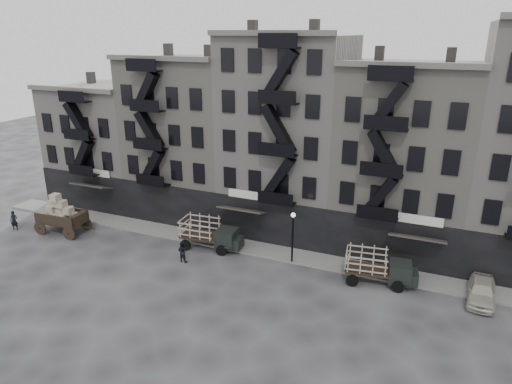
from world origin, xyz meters
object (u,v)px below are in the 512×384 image
at_px(stake_truck_east, 379,265).
at_px(car_east, 482,291).
at_px(stake_truck_west, 210,232).
at_px(pedestrian_mid, 183,251).
at_px(horse, 65,213).
at_px(wagon, 60,210).
at_px(pedestrian_west, 14,221).

distance_m(stake_truck_east, car_east, 6.86).
height_order(stake_truck_west, pedestrian_mid, stake_truck_west).
relative_size(horse, wagon, 0.48).
relative_size(horse, pedestrian_mid, 1.25).
height_order(stake_truck_west, car_east, stake_truck_west).
distance_m(stake_truck_east, pedestrian_mid, 15.04).
bearing_deg(pedestrian_west, wagon, -10.94).
bearing_deg(pedestrian_west, pedestrian_mid, -25.31).
xyz_separation_m(wagon, pedestrian_mid, (13.06, -0.54, -1.27)).
height_order(car_east, pedestrian_west, pedestrian_west).
bearing_deg(horse, stake_truck_west, -109.49).
bearing_deg(stake_truck_west, car_east, -4.20).
bearing_deg(pedestrian_mid, wagon, -1.88).
height_order(car_east, pedestrian_mid, pedestrian_mid).
bearing_deg(pedestrian_mid, stake_truck_west, -105.09).
height_order(stake_truck_west, stake_truck_east, stake_truck_west).
bearing_deg(stake_truck_east, pedestrian_mid, -177.35).
distance_m(horse, pedestrian_mid, 14.74).
height_order(horse, pedestrian_west, horse).
bearing_deg(stake_truck_west, pedestrian_west, -172.99).
relative_size(car_east, pedestrian_mid, 2.47).
height_order(horse, pedestrian_mid, horse).
relative_size(horse, stake_truck_east, 0.42).
xyz_separation_m(car_east, pedestrian_mid, (-21.59, -3.13, 0.14)).
bearing_deg(stake_truck_west, stake_truck_east, -5.65).
bearing_deg(stake_truck_east, pedestrian_west, 178.47).
xyz_separation_m(wagon, stake_truck_west, (13.89, 2.43, -0.65)).
bearing_deg(wagon, pedestrian_west, -166.28).
height_order(stake_truck_east, car_east, stake_truck_east).
bearing_deg(wagon, car_east, 0.96).
bearing_deg(pedestrian_west, car_east, -22.22).
distance_m(pedestrian_west, pedestrian_mid, 17.50).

